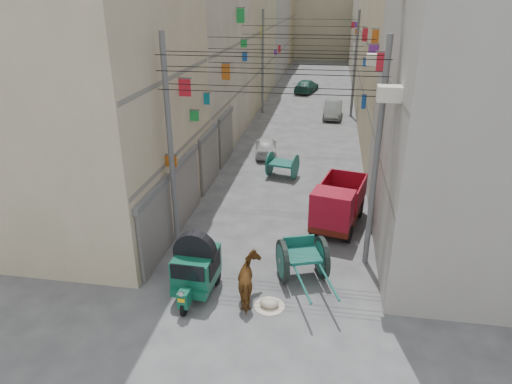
% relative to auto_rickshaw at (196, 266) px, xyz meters
% --- Properties ---
extents(ground, '(140.00, 140.00, 0.00)m').
position_rel_auto_rickshaw_xyz_m(ground, '(2.00, -3.19, -0.99)').
color(ground, '#404043').
rests_on(ground, ground).
extents(building_row_left, '(8.00, 62.00, 14.00)m').
position_rel_auto_rickshaw_xyz_m(building_row_left, '(-5.99, 30.93, 5.47)').
color(building_row_left, tan).
rests_on(building_row_left, ground).
extents(building_row_right, '(8.00, 62.00, 14.00)m').
position_rel_auto_rickshaw_xyz_m(building_row_right, '(10.00, 30.93, 5.47)').
color(building_row_right, gray).
rests_on(building_row_right, ground).
extents(end_cap_building, '(22.00, 10.00, 13.00)m').
position_rel_auto_rickshaw_xyz_m(end_cap_building, '(2.00, 62.81, 5.51)').
color(end_cap_building, '#ABA486').
rests_on(end_cap_building, ground).
extents(shutters_left, '(0.18, 14.40, 2.88)m').
position_rel_auto_rickshaw_xyz_m(shutters_left, '(-1.92, 7.18, 0.50)').
color(shutters_left, '#47464B').
rests_on(shutters_left, ground).
extents(signboards, '(8.22, 40.52, 5.67)m').
position_rel_auto_rickshaw_xyz_m(signboards, '(1.99, 18.46, 2.44)').
color(signboards, '#BA5A15').
rests_on(signboards, ground).
extents(ac_units, '(0.70, 6.55, 3.35)m').
position_rel_auto_rickshaw_xyz_m(ac_units, '(5.65, 4.47, 6.44)').
color(ac_units, beige).
rests_on(ac_units, ground).
extents(utility_poles, '(7.40, 22.20, 8.00)m').
position_rel_auto_rickshaw_xyz_m(utility_poles, '(2.00, 13.81, 3.01)').
color(utility_poles, '#565659').
rests_on(utility_poles, ground).
extents(overhead_cables, '(7.40, 22.52, 1.12)m').
position_rel_auto_rickshaw_xyz_m(overhead_cables, '(2.00, 11.21, 5.77)').
color(overhead_cables, black).
rests_on(overhead_cables, ground).
extents(auto_rickshaw, '(1.44, 2.42, 1.68)m').
position_rel_auto_rickshaw_xyz_m(auto_rickshaw, '(0.00, 0.00, 0.00)').
color(auto_rickshaw, black).
rests_on(auto_rickshaw, ground).
extents(tonga_cart, '(2.26, 3.52, 1.49)m').
position_rel_auto_rickshaw_xyz_m(tonga_cart, '(3.36, 1.36, -0.22)').
color(tonga_cart, black).
rests_on(tonga_cart, ground).
extents(mini_truck, '(2.40, 3.94, 2.06)m').
position_rel_auto_rickshaw_xyz_m(mini_truck, '(4.48, 5.11, -0.00)').
color(mini_truck, black).
rests_on(mini_truck, ground).
extents(second_cart, '(1.76, 1.63, 1.33)m').
position_rel_auto_rickshaw_xyz_m(second_cart, '(1.63, 10.72, -0.28)').
color(second_cart, '#125146').
rests_on(second_cart, ground).
extents(feed_sack, '(0.61, 0.49, 0.30)m').
position_rel_auto_rickshaw_xyz_m(feed_sack, '(2.47, -0.39, -0.84)').
color(feed_sack, beige).
rests_on(feed_sack, ground).
extents(horse, '(1.15, 1.87, 1.47)m').
position_rel_auto_rickshaw_xyz_m(horse, '(1.83, -0.19, -0.26)').
color(horse, maroon).
rests_on(horse, ground).
extents(distant_car_white, '(1.76, 3.37, 1.09)m').
position_rel_auto_rickshaw_xyz_m(distant_car_white, '(0.23, 14.23, -0.45)').
color(distant_car_white, silver).
rests_on(distant_car_white, ground).
extents(distant_car_grey, '(1.50, 3.92, 1.28)m').
position_rel_auto_rickshaw_xyz_m(distant_car_grey, '(4.14, 24.19, -0.35)').
color(distant_car_grey, slate).
rests_on(distant_car_grey, ground).
extents(distant_car_green, '(2.52, 4.45, 1.21)m').
position_rel_auto_rickshaw_xyz_m(distant_car_green, '(1.43, 33.97, -0.38)').
color(distant_car_green, '#1A4E40').
rests_on(distant_car_green, ground).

